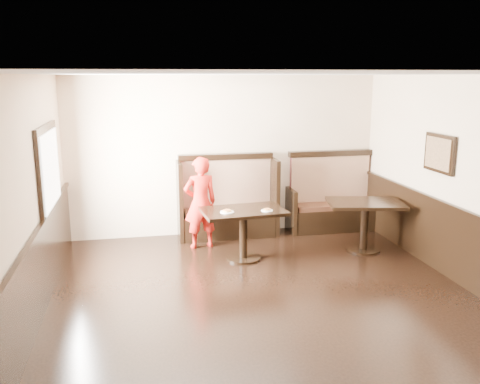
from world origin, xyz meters
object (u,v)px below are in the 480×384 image
object	(u,v)px
booth_neighbor	(331,204)
table_neighbor	(365,214)
table_main	(243,221)
booth_main	(227,206)
child	(200,203)

from	to	relation	value
booth_neighbor	table_neighbor	xyz separation A→B (m)	(0.08, -1.25, 0.13)
table_neighbor	table_main	bearing A→B (deg)	-168.29
booth_main	booth_neighbor	size ratio (longest dim) A/B	1.06
booth_main	table_main	distance (m)	1.25
booth_main	booth_neighbor	xyz separation A→B (m)	(1.95, -0.00, -0.05)
table_neighbor	child	xyz separation A→B (m)	(-2.57, 0.70, 0.15)
booth_main	table_neighbor	size ratio (longest dim) A/B	1.34
booth_neighbor	table_main	world-z (taller)	booth_neighbor
booth_main	table_neighbor	xyz separation A→B (m)	(2.03, -1.25, 0.08)
booth_main	table_main	xyz separation A→B (m)	(0.02, -1.25, 0.08)
table_neighbor	booth_neighbor	bearing A→B (deg)	105.17
table_main	booth_neighbor	bearing A→B (deg)	28.10
table_neighbor	child	world-z (taller)	child
table_main	child	xyz separation A→B (m)	(-0.57, 0.70, 0.15)
booth_main	child	bearing A→B (deg)	-134.65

